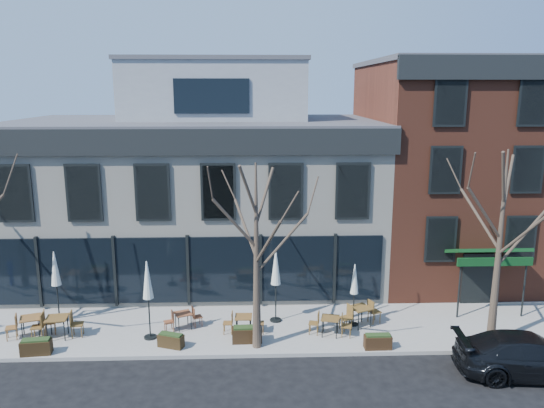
{
  "coord_description": "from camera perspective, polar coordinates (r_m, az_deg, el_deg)",
  "views": [
    {
      "loc": [
        2.92,
        -22.41,
        9.73
      ],
      "look_at": [
        3.78,
        2.0,
        4.41
      ],
      "focal_mm": 35.0,
      "sensor_mm": 36.0,
      "label": 1
    }
  ],
  "objects": [
    {
      "name": "ground",
      "position": [
        24.61,
        -8.83,
        -11.15
      ],
      "size": [
        120.0,
        120.0,
        0.0
      ],
      "primitive_type": "plane",
      "color": "black",
      "rests_on": "ground"
    },
    {
      "name": "sidewalk_front",
      "position": [
        22.45,
        -1.0,
        -13.18
      ],
      "size": [
        33.5,
        4.7,
        0.15
      ],
      "primitive_type": "cube",
      "color": "gray",
      "rests_on": "ground"
    },
    {
      "name": "corner_building",
      "position": [
        28.08,
        -7.81,
        1.9
      ],
      "size": [
        18.39,
        10.39,
        11.1
      ],
      "color": "beige",
      "rests_on": "ground"
    },
    {
      "name": "red_brick_building",
      "position": [
        29.48,
        18.04,
        3.7
      ],
      "size": [
        8.2,
        11.78,
        11.18
      ],
      "color": "brown",
      "rests_on": "ground"
    },
    {
      "name": "tree_mid",
      "position": [
        19.44,
        -1.66,
        -5.5
      ],
      "size": [
        3.5,
        3.55,
        7.04
      ],
      "color": "#382B21",
      "rests_on": "sidewalk_front"
    },
    {
      "name": "tree_right",
      "position": [
        21.4,
        23.28,
        -4.21
      ],
      "size": [
        3.72,
        3.77,
        7.48
      ],
      "color": "#382B21",
      "rests_on": "sidewalk_front"
    },
    {
      "name": "parked_sedan",
      "position": [
        20.97,
        25.97,
        -14.44
      ],
      "size": [
        5.19,
        2.44,
        1.46
      ],
      "primitive_type": "imported",
      "rotation": [
        0.0,
        0.0,
        1.49
      ],
      "color": "black",
      "rests_on": "ground"
    },
    {
      "name": "cafe_set_0",
      "position": [
        23.4,
        -24.52,
        -11.7
      ],
      "size": [
        1.92,
        1.03,
        0.99
      ],
      "color": "brown",
      "rests_on": "sidewalk_front"
    },
    {
      "name": "cafe_set_1",
      "position": [
        22.86,
        -22.09,
        -11.96
      ],
      "size": [
        2.03,
        0.89,
        1.05
      ],
      "color": "brown",
      "rests_on": "sidewalk_front"
    },
    {
      "name": "cafe_set_2",
      "position": [
        22.33,
        -9.53,
        -12.08
      ],
      "size": [
        1.62,
        0.98,
        0.84
      ],
      "color": "brown",
      "rests_on": "sidewalk_front"
    },
    {
      "name": "cafe_set_3",
      "position": [
        21.69,
        -3.08,
        -12.61
      ],
      "size": [
        1.69,
        0.69,
        0.88
      ],
      "color": "brown",
      "rests_on": "sidewalk_front"
    },
    {
      "name": "cafe_set_4",
      "position": [
        21.62,
        6.26,
        -12.71
      ],
      "size": [
        1.78,
        0.84,
        0.91
      ],
      "color": "brown",
      "rests_on": "sidewalk_front"
    },
    {
      "name": "cafe_set_5",
      "position": [
        22.52,
        9.47,
        -11.61
      ],
      "size": [
        1.94,
        1.24,
        1.01
      ],
      "color": "brown",
      "rests_on": "sidewalk_front"
    },
    {
      "name": "umbrella_0",
      "position": [
        23.81,
        -22.27,
        -6.83
      ],
      "size": [
        0.49,
        0.49,
        3.05
      ],
      "color": "black",
      "rests_on": "sidewalk_front"
    },
    {
      "name": "umbrella_1",
      "position": [
        21.13,
        -13.23,
        -8.4
      ],
      "size": [
        0.51,
        0.51,
        3.16
      ],
      "color": "black",
      "rests_on": "sidewalk_front"
    },
    {
      "name": "umbrella_3",
      "position": [
        22.07,
        0.41,
        -7.25
      ],
      "size": [
        0.5,
        0.5,
        3.11
      ],
      "color": "black",
      "rests_on": "sidewalk_front"
    },
    {
      "name": "umbrella_4",
      "position": [
        22.07,
        8.86,
        -8.33
      ],
      "size": [
        0.42,
        0.42,
        2.64
      ],
      "color": "black",
      "rests_on": "sidewalk_front"
    },
    {
      "name": "planter_0",
      "position": [
        21.97,
        -24.03,
        -13.83
      ],
      "size": [
        1.12,
        0.55,
        0.6
      ],
      "color": "black",
      "rests_on": "sidewalk_front"
    },
    {
      "name": "planter_1",
      "position": [
        21.05,
        -10.82,
        -14.19
      ],
      "size": [
        1.05,
        0.7,
        0.54
      ],
      "color": "#2F210F",
      "rests_on": "sidewalk_front"
    },
    {
      "name": "planter_2",
      "position": [
        21.06,
        -2.71,
        -13.81
      ],
      "size": [
        1.15,
        0.48,
        0.64
      ],
      "color": "black",
      "rests_on": "sidewalk_front"
    },
    {
      "name": "planter_3",
      "position": [
        20.97,
        11.31,
        -14.29
      ],
      "size": [
        1.02,
        0.42,
        0.57
      ],
      "color": "#311F10",
      "rests_on": "sidewalk_front"
    }
  ]
}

